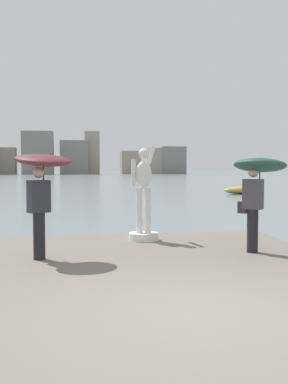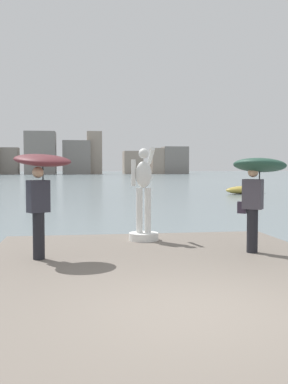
% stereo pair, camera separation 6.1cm
% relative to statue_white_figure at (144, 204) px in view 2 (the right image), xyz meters
% --- Properties ---
extents(ground_plane, '(400.00, 400.00, 0.00)m').
position_rel_statue_white_figure_xyz_m(ground_plane, '(-0.02, 34.72, -1.24)').
color(ground_plane, slate).
extents(pier, '(6.54, 9.32, 0.40)m').
position_rel_statue_white_figure_xyz_m(pier, '(-0.02, -3.61, -1.04)').
color(pier, '#70665B').
rests_on(pier, ground).
extents(statue_white_figure, '(0.70, 0.91, 2.19)m').
position_rel_statue_white_figure_xyz_m(statue_white_figure, '(0.00, 0.00, 0.00)').
color(statue_white_figure, white).
rests_on(statue_white_figure, pier).
extents(onlooker_left, '(1.47, 1.47, 2.02)m').
position_rel_statue_white_figure_xyz_m(onlooker_left, '(-2.19, -1.84, 0.72)').
color(onlooker_left, black).
rests_on(onlooker_left, pier).
extents(onlooker_right, '(1.47, 1.48, 1.95)m').
position_rel_statue_white_figure_xyz_m(onlooker_right, '(2.04, -1.87, 0.68)').
color(onlooker_right, black).
rests_on(onlooker_right, pier).
extents(boat_mid, '(3.91, 2.49, 0.64)m').
position_rel_statue_white_figure_xyz_m(boat_mid, '(11.62, 23.90, -0.93)').
color(boat_mid, '#B2993D').
rests_on(boat_mid, ground).
extents(distant_skyline, '(68.76, 11.79, 13.43)m').
position_rel_statue_white_figure_xyz_m(distant_skyline, '(-2.25, 131.84, 4.18)').
color(distant_skyline, gray).
rests_on(distant_skyline, ground).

